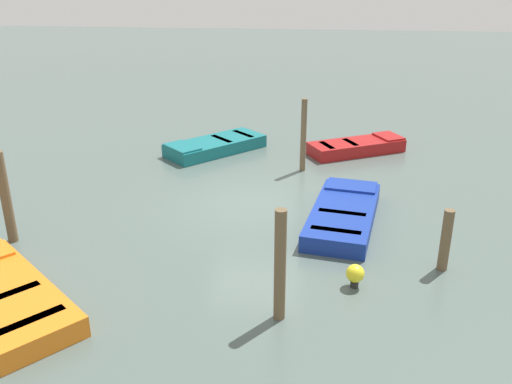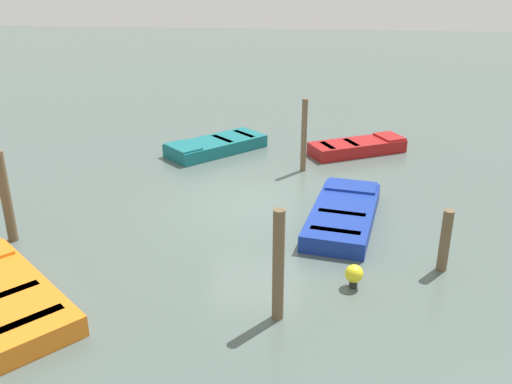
% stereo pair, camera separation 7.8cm
% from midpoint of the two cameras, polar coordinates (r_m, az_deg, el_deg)
% --- Properties ---
extents(ground_plane, '(80.00, 80.00, 0.00)m').
position_cam_midpoint_polar(ground_plane, '(14.59, 0.15, -1.27)').
color(ground_plane, '#4C5B56').
extents(rowboat_orange, '(3.63, 3.83, 0.46)m').
position_cam_midpoint_polar(rowboat_orange, '(11.41, -24.30, -9.51)').
color(rowboat_orange, orange).
rests_on(rowboat_orange, ground_plane).
extents(rowboat_blue, '(3.76, 2.05, 0.46)m').
position_cam_midpoint_polar(rowboat_blue, '(13.68, 9.03, -2.25)').
color(rowboat_blue, navy).
rests_on(rowboat_blue, ground_plane).
extents(rowboat_red, '(2.41, 3.29, 0.46)m').
position_cam_midpoint_polar(rowboat_red, '(18.75, 10.43, 4.56)').
color(rowboat_red, maroon).
rests_on(rowboat_red, ground_plane).
extents(rowboat_teal, '(3.29, 3.27, 0.46)m').
position_cam_midpoint_polar(rowboat_teal, '(18.61, -4.01, 4.74)').
color(rowboat_teal, '#14666B').
rests_on(rowboat_teal, ground_plane).
extents(mooring_piling_far_right, '(0.17, 0.17, 2.20)m').
position_cam_midpoint_polar(mooring_piling_far_right, '(16.66, 5.03, 5.74)').
color(mooring_piling_far_right, brown).
rests_on(mooring_piling_far_right, ground_plane).
extents(mooring_piling_near_right, '(0.22, 0.22, 2.13)m').
position_cam_midpoint_polar(mooring_piling_near_right, '(13.48, -23.94, -0.47)').
color(mooring_piling_near_right, brown).
rests_on(mooring_piling_near_right, ground_plane).
extents(mooring_piling_far_left, '(0.21, 0.21, 2.11)m').
position_cam_midpoint_polar(mooring_piling_far_left, '(9.66, 2.52, -7.51)').
color(mooring_piling_far_left, brown).
rests_on(mooring_piling_far_left, ground_plane).
extents(mooring_piling_mid_left, '(0.21, 0.21, 1.33)m').
position_cam_midpoint_polar(mooring_piling_mid_left, '(11.95, 18.84, -4.71)').
color(mooring_piling_mid_left, brown).
rests_on(mooring_piling_mid_left, ground_plane).
extents(marker_buoy, '(0.36, 0.36, 0.48)m').
position_cam_midpoint_polar(marker_buoy, '(11.08, 10.13, -8.24)').
color(marker_buoy, '#262626').
rests_on(marker_buoy, ground_plane).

